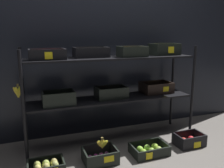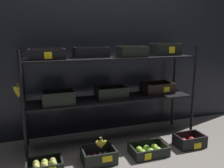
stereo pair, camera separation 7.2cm
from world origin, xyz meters
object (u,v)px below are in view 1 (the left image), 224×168
crate_ground_plum (100,157)px  crate_ground_apple_green (149,150)px  crate_ground_pear (46,167)px  banana_bunch_loose (102,144)px  display_rack (112,76)px  crate_ground_apple_red (189,141)px

crate_ground_plum → crate_ground_apple_green: crate_ground_plum is taller
crate_ground_pear → crate_ground_apple_green: size_ratio=0.87×
crate_ground_plum → banana_bunch_loose: bearing=-8.6°
display_rack → crate_ground_apple_green: (0.25, -0.44, -0.72)m
crate_ground_pear → crate_ground_apple_red: 1.55m
crate_ground_plum → crate_ground_apple_green: size_ratio=0.86×
crate_ground_pear → banana_bunch_loose: bearing=-0.7°
crate_ground_apple_red → banana_bunch_loose: bearing=-180.0°
display_rack → banana_bunch_loose: display_rack is taller
crate_ground_apple_green → crate_ground_apple_red: (0.52, 0.02, 0.01)m
display_rack → crate_ground_plum: 0.87m
crate_ground_plum → crate_ground_apple_red: crate_ground_plum is taller
crate_ground_pear → crate_ground_plum: crate_ground_plum is taller
crate_ground_pear → crate_ground_plum: size_ratio=1.02×
banana_bunch_loose → display_rack: bearing=58.4°
crate_ground_apple_red → crate_ground_pear: bearing=179.8°
crate_ground_pear → banana_bunch_loose: 0.55m
banana_bunch_loose → crate_ground_plum: bearing=171.4°
crate_ground_pear → crate_ground_apple_red: (1.55, -0.01, 0.00)m
display_rack → crate_ground_plum: bearing=-124.0°
display_rack → crate_ground_apple_red: 1.12m
crate_ground_pear → crate_ground_apple_red: bearing=-0.2°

